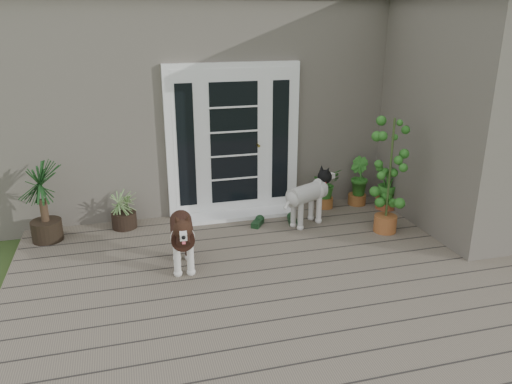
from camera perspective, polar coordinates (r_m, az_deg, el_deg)
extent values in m
cube|color=#6B5B4C|center=(5.60, 4.68, -10.56)|extent=(6.20, 4.60, 0.12)
cube|color=#665E54|center=(9.06, -4.27, 11.06)|extent=(7.40, 4.00, 3.10)
cube|color=#665E54|center=(7.40, 23.80, 7.62)|extent=(1.60, 2.40, 3.10)
cube|color=white|center=(7.11, -2.58, 5.89)|extent=(1.90, 0.14, 2.15)
cube|color=white|center=(7.25, -2.11, -2.57)|extent=(1.60, 0.40, 0.05)
imported|color=#1C651D|center=(7.56, 7.91, 0.11)|extent=(0.51, 0.51, 0.52)
imported|color=#1E5117|center=(7.78, 11.51, 0.46)|extent=(0.38, 0.38, 0.52)
imported|color=#28601B|center=(7.71, 14.64, 0.00)|extent=(0.46, 0.46, 0.51)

